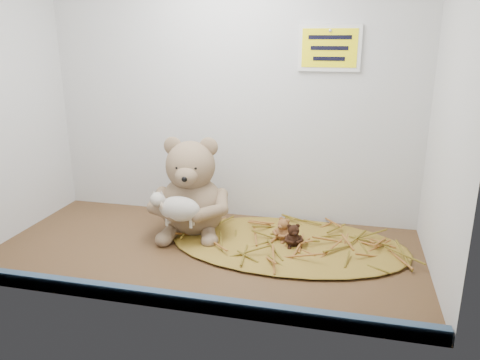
% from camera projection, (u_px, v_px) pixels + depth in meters
% --- Properties ---
extents(alcove_shell, '(1.20, 0.60, 0.90)m').
position_uv_depth(alcove_shell, '(212.00, 87.00, 1.27)').
color(alcove_shell, '#3C2A14').
rests_on(alcove_shell, ground).
extents(front_rail, '(1.19, 0.02, 0.04)m').
position_uv_depth(front_rail, '(167.00, 299.00, 1.05)').
color(front_rail, '#3D5875').
rests_on(front_rail, shelf_floor).
extents(straw_bed, '(0.69, 0.40, 0.01)m').
position_uv_depth(straw_bed, '(288.00, 244.00, 1.35)').
color(straw_bed, brown).
rests_on(straw_bed, shelf_floor).
extents(main_teddy, '(0.28, 0.29, 0.30)m').
position_uv_depth(main_teddy, '(192.00, 186.00, 1.41)').
color(main_teddy, '#8D7056').
rests_on(main_teddy, shelf_floor).
extents(toy_lamb, '(0.16, 0.10, 0.10)m').
position_uv_depth(toy_lamb, '(179.00, 209.00, 1.32)').
color(toy_lamb, beige).
rests_on(toy_lamb, main_teddy).
extents(mini_teddy_tan, '(0.08, 0.08, 0.07)m').
position_uv_depth(mini_teddy_tan, '(284.00, 228.00, 1.36)').
color(mini_teddy_tan, '#935A30').
rests_on(mini_teddy_tan, straw_bed).
extents(mini_teddy_brown, '(0.07, 0.07, 0.07)m').
position_uv_depth(mini_teddy_brown, '(293.00, 234.00, 1.32)').
color(mini_teddy_brown, black).
rests_on(mini_teddy_brown, straw_bed).
extents(wall_sign, '(0.16, 0.01, 0.11)m').
position_uv_depth(wall_sign, '(330.00, 48.00, 1.37)').
color(wall_sign, yellow).
rests_on(wall_sign, back_wall).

